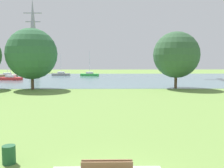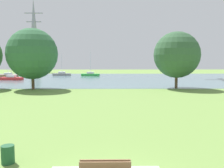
{
  "view_description": "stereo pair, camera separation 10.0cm",
  "coord_description": "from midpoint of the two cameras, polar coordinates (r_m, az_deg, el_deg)",
  "views": [
    {
      "loc": [
        0.03,
        -8.62,
        4.52
      ],
      "look_at": [
        0.42,
        14.68,
        2.24
      ],
      "focal_mm": 41.15,
      "sensor_mm": 36.0,
      "label": 1
    },
    {
      "loc": [
        0.13,
        -8.62,
        4.52
      ],
      "look_at": [
        0.42,
        14.68,
        2.24
      ],
      "focal_mm": 41.15,
      "sensor_mm": 36.0,
      "label": 2
    }
  ],
  "objects": [
    {
      "name": "sailboat_green",
      "position": [
        68.62,
        -4.78,
        2.17
      ],
      "size": [
        4.94,
        2.06,
        6.61
      ],
      "color": "green",
      "rests_on": "water_surface"
    },
    {
      "name": "tree_east_far",
      "position": [
        40.02,
        -17.26,
        6.42
      ],
      "size": [
        7.55,
        7.55,
        9.06
      ],
      "color": "brown",
      "rests_on": "ground"
    },
    {
      "name": "sailboat_red",
      "position": [
        59.09,
        -21.4,
        1.26
      ],
      "size": [
        4.96,
        2.14,
        7.19
      ],
      "color": "red",
      "rests_on": "water_surface"
    },
    {
      "name": "tree_east_near",
      "position": [
        40.76,
        14.28,
        6.3
      ],
      "size": [
        7.1,
        7.1,
        8.71
      ],
      "color": "brown",
      "rests_on": "ground"
    },
    {
      "name": "litter_bin",
      "position": [
        12.33,
        -21.92,
        -14.33
      ],
      "size": [
        0.56,
        0.56,
        0.8
      ],
      "primitive_type": "cylinder",
      "color": "#1E512D",
      "rests_on": "ground"
    },
    {
      "name": "water_surface",
      "position": [
        58.79,
        -0.78,
        1.18
      ],
      "size": [
        140.0,
        40.0,
        0.02
      ],
      "primitive_type": "cube",
      "color": "slate",
      "rests_on": "ground"
    },
    {
      "name": "sailboat_gray",
      "position": [
        71.37,
        -11.05,
        2.21
      ],
      "size": [
        4.83,
        1.62,
        5.76
      ],
      "color": "gray",
      "rests_on": "water_surface"
    },
    {
      "name": "electricity_pylon",
      "position": [
        96.27,
        -16.88,
        10.31
      ],
      "size": [
        6.4,
        4.4,
        25.69
      ],
      "color": "gray",
      "rests_on": "ground"
    },
    {
      "name": "sailboat_brown",
      "position": [
        69.19,
        -22.01,
        1.8
      ],
      "size": [
        4.89,
        1.83,
        5.44
      ],
      "color": "brown",
      "rests_on": "water_surface"
    },
    {
      "name": "ground_plane",
      "position": [
        30.95,
        -0.85,
        -2.81
      ],
      "size": [
        160.0,
        160.0,
        0.0
      ],
      "primitive_type": "plane",
      "color": "olive"
    }
  ]
}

